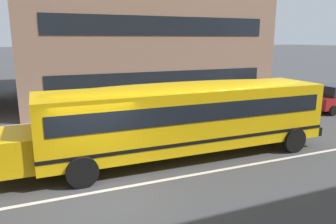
{
  "coord_description": "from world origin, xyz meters",
  "views": [
    {
      "loc": [
        -1.54,
        -8.79,
        4.36
      ],
      "look_at": [
        2.51,
        0.85,
        1.99
      ],
      "focal_mm": 34.49,
      "sensor_mm": 36.0,
      "label": 1
    }
  ],
  "objects": [
    {
      "name": "lane_centreline",
      "position": [
        0.0,
        0.0,
        0.0
      ],
      "size": [
        110.0,
        0.16,
        0.01
      ],
      "primitive_type": "cube",
      "color": "silver",
      "rests_on": "ground_plane"
    },
    {
      "name": "parked_car_red_beside_sign",
      "position": [
        15.61,
        5.27,
        0.84
      ],
      "size": [
        3.99,
        2.05,
        1.64
      ],
      "rotation": [
        0.0,
        0.0,
        0.05
      ],
      "color": "maroon",
      "rests_on": "ground_plane"
    },
    {
      "name": "ground_plane",
      "position": [
        0.0,
        0.0,
        0.0
      ],
      "size": [
        400.0,
        400.0,
        0.0
      ],
      "primitive_type": "plane",
      "color": "#424244"
    },
    {
      "name": "sidewalk_far",
      "position": [
        0.0,
        7.79,
        0.01
      ],
      "size": [
        120.0,
        3.0,
        0.01
      ],
      "primitive_type": "cube",
      "color": "gray",
      "rests_on": "ground_plane"
    },
    {
      "name": "school_bus",
      "position": [
        3.41,
        1.7,
        1.67
      ],
      "size": [
        12.55,
        3.01,
        2.8
      ],
      "rotation": [
        0.0,
        0.0,
        3.14
      ],
      "color": "yellow",
      "rests_on": "ground_plane"
    }
  ]
}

